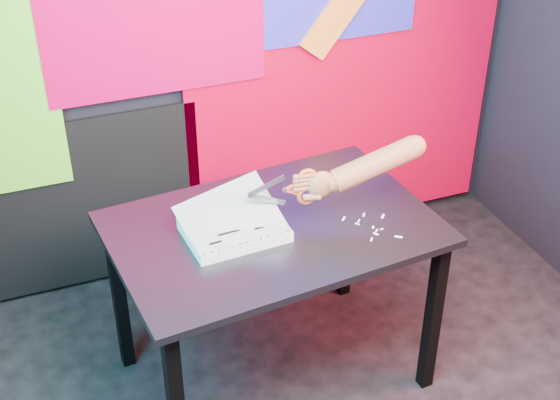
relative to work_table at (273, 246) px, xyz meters
name	(u,v)px	position (x,y,z in m)	size (l,w,h in m)	color
room	(369,155)	(0.06, -0.59, 0.69)	(3.01, 3.01, 2.71)	black
backdrop	(228,80)	(0.12, 0.87, 0.30)	(2.88, 0.05, 2.08)	#C30023
work_table	(273,246)	(0.00, 0.00, 0.00)	(1.25, 0.89, 0.75)	black
printout_stack	(234,229)	(-0.15, 0.00, 0.12)	(0.39, 0.28, 0.19)	silver
scissors	(302,187)	(0.11, -0.01, 0.24)	(0.26, 0.04, 0.15)	#AAADBB
hand_forearm	(366,167)	(0.35, -0.03, 0.28)	(0.49, 0.12, 0.20)	#9C4732
paper_clippings	(372,226)	(0.34, -0.14, 0.09)	(0.17, 0.20, 0.00)	white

